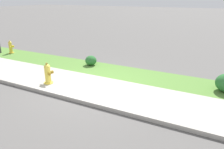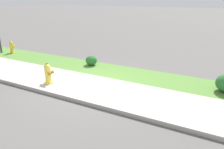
% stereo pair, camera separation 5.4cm
% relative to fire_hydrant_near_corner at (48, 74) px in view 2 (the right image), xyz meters
% --- Properties ---
extents(ground_plane, '(120.00, 120.00, 0.00)m').
position_rel_fire_hydrant_near_corner_xyz_m(ground_plane, '(1.61, 0.44, -0.38)').
color(ground_plane, '#5B5956').
extents(sidewalk_pavement, '(18.00, 2.12, 0.01)m').
position_rel_fire_hydrant_near_corner_xyz_m(sidewalk_pavement, '(1.61, 0.44, -0.37)').
color(sidewalk_pavement, '#ADA89E').
rests_on(sidewalk_pavement, ground).
extents(grass_verge, '(18.00, 1.70, 0.01)m').
position_rel_fire_hydrant_near_corner_xyz_m(grass_verge, '(1.61, 2.34, -0.37)').
color(grass_verge, '#568438').
rests_on(grass_verge, ground).
extents(street_curb, '(18.00, 0.16, 0.12)m').
position_rel_fire_hydrant_near_corner_xyz_m(street_curb, '(1.61, -0.70, -0.32)').
color(street_curb, '#ADA89E').
rests_on(street_curb, ground).
extents(fire_hydrant_near_corner, '(0.39, 0.38, 0.78)m').
position_rel_fire_hydrant_near_corner_xyz_m(fire_hydrant_near_corner, '(0.00, 0.00, 0.00)').
color(fire_hydrant_near_corner, yellow).
rests_on(fire_hydrant_near_corner, ground).
extents(fire_hydrant_across_street, '(0.33, 0.33, 0.71)m').
position_rel_fire_hydrant_near_corner_xyz_m(fire_hydrant_across_street, '(-5.03, 2.43, -0.04)').
color(fire_hydrant_across_street, gold).
rests_on(fire_hydrant_across_street, ground).
extents(shrub_bush_near_lamp, '(0.52, 0.52, 0.45)m').
position_rel_fire_hydrant_near_corner_xyz_m(shrub_bush_near_lamp, '(0.14, 2.63, -0.15)').
color(shrub_bush_near_lamp, '#28662D').
rests_on(shrub_bush_near_lamp, ground).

